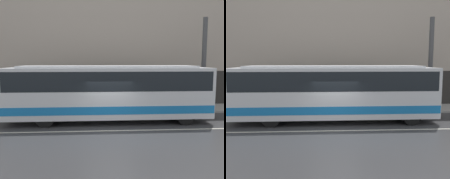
# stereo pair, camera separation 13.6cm
# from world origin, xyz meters

# --- Properties ---
(ground_plane) EXTENTS (60.00, 60.00, 0.00)m
(ground_plane) POSITION_xyz_m (0.00, 0.00, 0.00)
(ground_plane) COLOR #38383A
(sidewalk) EXTENTS (60.00, 2.95, 0.12)m
(sidewalk) POSITION_xyz_m (0.00, 5.47, 0.06)
(sidewalk) COLOR #A09E99
(sidewalk) RESTS_ON ground_plane
(building_facade) EXTENTS (60.00, 0.35, 12.02)m
(building_facade) POSITION_xyz_m (0.00, 7.09, 5.81)
(building_facade) COLOR #B7A899
(building_facade) RESTS_ON ground_plane
(lane_stripe) EXTENTS (54.00, 0.14, 0.01)m
(lane_stripe) POSITION_xyz_m (0.00, 0.00, 0.00)
(lane_stripe) COLOR beige
(lane_stripe) RESTS_ON ground_plane
(transit_bus) EXTENTS (11.87, 2.55, 3.33)m
(transit_bus) POSITION_xyz_m (0.02, 2.04, 1.87)
(transit_bus) COLOR silver
(transit_bus) RESTS_ON ground_plane
(utility_pole_near) EXTENTS (0.32, 0.32, 6.51)m
(utility_pole_near) POSITION_xyz_m (6.96, 4.75, 3.38)
(utility_pole_near) COLOR #4C4C4F
(utility_pole_near) RESTS_ON sidewalk
(pedestrian_waiting) EXTENTS (0.36, 0.36, 1.77)m
(pedestrian_waiting) POSITION_xyz_m (0.70, 5.42, 0.96)
(pedestrian_waiting) COLOR navy
(pedestrian_waiting) RESTS_ON sidewalk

